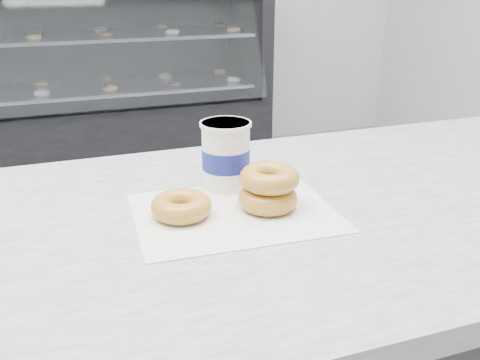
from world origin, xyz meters
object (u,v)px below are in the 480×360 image
Objects in this scene: display_case at (77,103)px; coffee_cup at (226,155)px; donut_stack at (269,188)px; donut_single at (181,206)px.

coffee_cup is at bearing -86.50° from display_case.
coffee_cup is at bearing 108.51° from donut_stack.
display_case is at bearing 111.64° from coffee_cup.
coffee_cup is (-0.04, 0.12, 0.03)m from donut_stack.
display_case is 2.65m from coffee_cup.
display_case is 23.23× the size of donut_single.
donut_stack is at bearing -6.12° from donut_single.
donut_stack is 0.13m from coffee_cup.
display_case is at bearing 90.99° from donut_single.
donut_stack is (0.15, -0.02, 0.02)m from donut_single.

